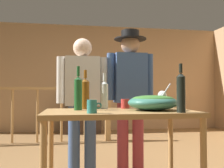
{
  "coord_description": "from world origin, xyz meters",
  "views": [
    {
      "loc": [
        -0.58,
        -2.95,
        0.92
      ],
      "look_at": [
        -0.18,
        -0.47,
        1.0
      ],
      "focal_mm": 40.51,
      "sensor_mm": 36.0,
      "label": 1
    }
  ],
  "objects": [
    {
      "name": "wine_bottle_amber",
      "position": [
        -0.45,
        -0.6,
        0.92
      ],
      "size": [
        0.07,
        0.07,
        0.36
      ],
      "color": "brown",
      "rests_on": "serving_table"
    },
    {
      "name": "wine_bottle_clear",
      "position": [
        -0.27,
        -0.62,
        0.9
      ],
      "size": [
        0.07,
        0.07,
        0.33
      ],
      "color": "silver",
      "rests_on": "serving_table"
    },
    {
      "name": "wine_bottle_green",
      "position": [
        -0.52,
        -0.76,
        0.92
      ],
      "size": [
        0.07,
        0.07,
        0.38
      ],
      "color": "#1E5628",
      "rests_on": "serving_table"
    },
    {
      "name": "person_standing_left",
      "position": [
        -0.45,
        -0.1,
        0.89
      ],
      "size": [
        0.57,
        0.22,
        1.53
      ],
      "rotation": [
        0.0,
        0.0,
        3.14
      ],
      "color": "#3D5684",
      "rests_on": "ground_plane"
    },
    {
      "name": "salad_bowl",
      "position": [
        0.11,
        -0.87,
        0.84
      ],
      "size": [
        0.43,
        0.43,
        0.23
      ],
      "color": "#337060",
      "rests_on": "serving_table"
    },
    {
      "name": "framed_picture",
      "position": [
        -0.39,
        3.15,
        1.55
      ],
      "size": [
        0.47,
        0.03,
        0.35
      ],
      "primitive_type": "cube",
      "color": "#6D8257"
    },
    {
      "name": "tv_console",
      "position": [
        -0.35,
        2.86,
        0.25
      ],
      "size": [
        0.9,
        0.4,
        0.5
      ],
      "primitive_type": "cube",
      "color": "#38281E",
      "rests_on": "ground_plane"
    },
    {
      "name": "stair_railing",
      "position": [
        -0.97,
        1.87,
        0.65
      ],
      "size": [
        3.16,
        0.1,
        1.07
      ],
      "color": "#B2844C",
      "rests_on": "ground_plane"
    },
    {
      "name": "mug_red",
      "position": [
        -0.06,
        -0.57,
        0.81
      ],
      "size": [
        0.12,
        0.08,
        0.09
      ],
      "color": "#B7332D",
      "rests_on": "serving_table"
    },
    {
      "name": "wine_bottle_dark",
      "position": [
        0.25,
        -1.14,
        0.92
      ],
      "size": [
        0.07,
        0.07,
        0.37
      ],
      "color": "black",
      "rests_on": "serving_table"
    },
    {
      "name": "mug_teal",
      "position": [
        -0.42,
        -1.09,
        0.82
      ],
      "size": [
        0.11,
        0.07,
        0.1
      ],
      "color": "teal",
      "rests_on": "serving_table"
    },
    {
      "name": "flat_screen_tv",
      "position": [
        -0.35,
        2.82,
        0.78
      ],
      "size": [
        0.68,
        0.12,
        0.49
      ],
      "color": "black",
      "rests_on": "tv_console"
    },
    {
      "name": "wine_glass",
      "position": [
        0.29,
        -0.64,
        0.88
      ],
      "size": [
        0.09,
        0.09,
        0.17
      ],
      "color": "silver",
      "rests_on": "serving_table"
    },
    {
      "name": "serving_table",
      "position": [
        -0.18,
        -0.85,
        0.68
      ],
      "size": [
        1.25,
        0.72,
        0.77
      ],
      "color": "#B2844C",
      "rests_on": "ground_plane"
    },
    {
      "name": "person_standing_right",
      "position": [
        0.1,
        -0.1,
        0.97
      ],
      "size": [
        0.55,
        0.38,
        1.64
      ],
      "rotation": [
        0.0,
        0.0,
        3.14
      ],
      "color": "#9E3842",
      "rests_on": "ground_plane"
    },
    {
      "name": "back_wall",
      "position": [
        0.0,
        3.21,
        1.27
      ],
      "size": [
        6.39,
        0.1,
        2.55
      ],
      "primitive_type": "cube",
      "color": "tan",
      "rests_on": "ground_plane"
    }
  ]
}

